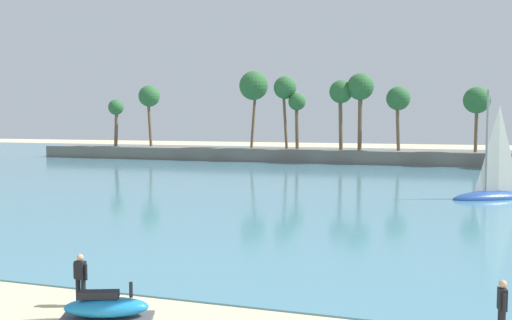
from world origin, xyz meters
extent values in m
cube|color=teal|center=(0.00, 57.92, 0.03)|extent=(220.00, 99.07, 0.06)
cube|color=slate|center=(0.00, 67.46, 0.90)|extent=(101.14, 6.00, 1.80)
cylinder|color=brown|center=(11.91, 66.56, 5.05)|extent=(0.42, 0.75, 6.51)
sphere|color=#2D6633|center=(11.91, 66.56, 8.29)|extent=(3.31, 3.31, 3.31)
cylinder|color=brown|center=(-34.43, 68.05, 5.62)|extent=(0.68, 0.75, 7.66)
sphere|color=#2D6633|center=(-34.43, 68.05, 9.44)|extent=(3.23, 3.23, 3.23)
cylinder|color=brown|center=(2.39, 67.07, 5.21)|extent=(0.73, 0.77, 6.86)
sphere|color=#2D6633|center=(2.39, 67.07, 8.63)|extent=(3.11, 3.11, 3.11)
cylinder|color=brown|center=(-13.03, 67.78, 6.06)|extent=(0.86, 0.69, 8.55)
sphere|color=#2D6633|center=(-13.03, 67.78, 10.33)|extent=(3.19, 3.19, 3.19)
cylinder|color=brown|center=(-17.90, 68.54, 6.27)|extent=(0.92, 0.88, 8.96)
sphere|color=#2D6633|center=(-17.90, 68.54, 10.74)|extent=(4.15, 4.15, 4.15)
cylinder|color=brown|center=(-39.87, 67.45, 4.79)|extent=(0.64, 0.84, 6.00)
sphere|color=#2D6633|center=(-39.87, 67.45, 7.78)|extent=(2.35, 2.35, 2.35)
cylinder|color=brown|center=(-11.28, 67.64, 5.07)|extent=(0.63, 0.51, 6.56)
sphere|color=#2D6633|center=(-11.28, 67.64, 8.35)|extent=(2.41, 2.41, 2.41)
cylinder|color=brown|center=(-2.50, 67.00, 6.02)|extent=(0.58, 0.56, 8.44)
sphere|color=#2D6633|center=(-2.50, 67.00, 10.24)|extent=(3.55, 3.55, 3.55)
cylinder|color=brown|center=(-5.11, 67.11, 5.70)|extent=(0.68, 0.57, 7.82)
sphere|color=#2D6633|center=(-5.11, 67.11, 9.61)|extent=(3.11, 3.11, 3.11)
cube|color=#4C4C51|center=(-1.91, 5.70, 0.23)|extent=(2.79, 1.86, 0.10)
cylinder|color=black|center=(-2.63, 6.02, 0.16)|extent=(0.33, 0.21, 0.32)
ellipsoid|color=#1E84C6|center=(-1.91, 5.70, 0.56)|extent=(2.54, 1.64, 0.56)
cube|color=black|center=(-2.10, 5.63, 0.94)|extent=(1.16, 0.73, 0.20)
cylinder|color=black|center=(-1.26, 5.95, 1.06)|extent=(0.10, 0.10, 0.44)
cylinder|color=black|center=(-3.80, 7.01, 0.43)|extent=(0.15, 0.15, 0.86)
cylinder|color=black|center=(-3.58, 6.99, 0.43)|extent=(0.15, 0.15, 0.86)
cube|color=black|center=(-3.69, 7.00, 1.15)|extent=(0.36, 0.24, 0.58)
sphere|color=tan|center=(-3.69, 7.00, 1.56)|extent=(0.21, 0.21, 0.21)
cylinder|color=black|center=(-3.91, 7.03, 1.11)|extent=(0.09, 0.09, 0.50)
cylinder|color=black|center=(-3.46, 6.97, 1.11)|extent=(0.09, 0.09, 0.50)
cube|color=black|center=(8.68, 7.98, 1.15)|extent=(0.24, 0.36, 0.58)
sphere|color=tan|center=(8.68, 7.98, 1.56)|extent=(0.21, 0.21, 0.21)
cylinder|color=black|center=(8.71, 7.75, 1.11)|extent=(0.09, 0.09, 0.50)
cylinder|color=black|center=(8.66, 8.21, 1.11)|extent=(0.09, 0.09, 0.50)
ellipsoid|color=#234793|center=(10.84, 36.10, 0.06)|extent=(5.98, 4.64, 1.19)
cylinder|color=gray|center=(10.59, 35.94, 4.36)|extent=(0.18, 0.18, 7.42)
pyramid|color=silver|center=(11.44, 36.48, 3.81)|extent=(2.36, 1.56, 6.30)
camera|label=1|loc=(6.85, -7.70, 5.90)|focal=38.95mm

